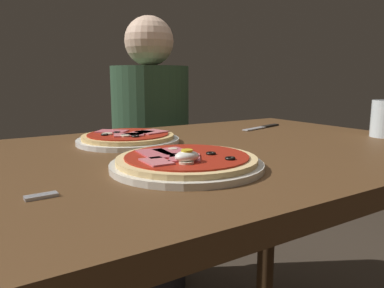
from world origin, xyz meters
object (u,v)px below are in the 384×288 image
(dining_table, at_px, (206,197))
(diner_person, at_px, (151,166))
(knife, at_px, (264,127))
(pizza_across_left, at_px, (128,138))
(pizza_foreground, at_px, (186,162))

(dining_table, xyz_separation_m, diner_person, (0.19, 0.69, -0.09))
(dining_table, relative_size, knife, 6.35)
(pizza_across_left, height_order, knife, pizza_across_left)
(dining_table, xyz_separation_m, pizza_foreground, (-0.14, -0.14, 0.13))
(pizza_foreground, height_order, pizza_across_left, pizza_foreground)
(pizza_across_left, relative_size, diner_person, 0.22)
(knife, bearing_deg, pizza_foreground, -146.60)
(knife, bearing_deg, diner_person, 110.39)
(pizza_across_left, relative_size, knife, 1.36)
(pizza_foreground, relative_size, pizza_across_left, 1.09)
(pizza_across_left, height_order, diner_person, diner_person)
(knife, distance_m, diner_person, 0.56)
(pizza_foreground, bearing_deg, diner_person, 67.85)
(pizza_foreground, distance_m, knife, 0.62)
(diner_person, bearing_deg, pizza_across_left, 58.24)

